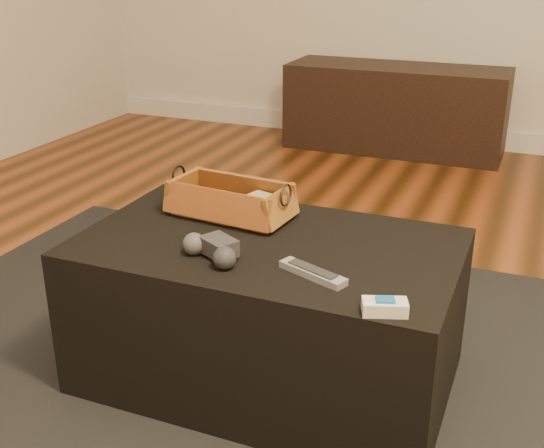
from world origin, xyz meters
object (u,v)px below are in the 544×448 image
at_px(wicker_basket, 230,202).
at_px(cream_gadget, 385,307).
at_px(ottoman, 268,311).
at_px(media_cabinet, 395,108).
at_px(silver_remote, 313,273).
at_px(game_controller, 213,249).
at_px(tv_remote, 223,209).

distance_m(wicker_basket, cream_gadget, 0.67).
bearing_deg(ottoman, cream_gadget, -34.35).
bearing_deg(cream_gadget, wicker_basket, 144.81).
relative_size(media_cabinet, wicker_basket, 3.40).
height_order(ottoman, silver_remote, silver_remote).
relative_size(game_controller, cream_gadget, 1.73).
bearing_deg(wicker_basket, tv_remote, -148.90).
height_order(media_cabinet, tv_remote, media_cabinet).
xyz_separation_m(media_cabinet, tv_remote, (0.03, -2.38, 0.20)).
xyz_separation_m(tv_remote, wicker_basket, (0.02, 0.01, 0.02)).
relative_size(tv_remote, cream_gadget, 1.78).
distance_m(media_cabinet, game_controller, 2.67).
bearing_deg(media_cabinet, wicker_basket, -88.87).
bearing_deg(game_controller, silver_remote, 1.47).
distance_m(media_cabinet, wicker_basket, 2.38).
height_order(media_cabinet, silver_remote, media_cabinet).
bearing_deg(media_cabinet, game_controller, -87.08).
bearing_deg(media_cabinet, cream_gadget, -77.82).
bearing_deg(cream_gadget, ottoman, 145.65).
relative_size(ottoman, wicker_basket, 2.65).
distance_m(media_cabinet, silver_remote, 2.69).
distance_m(media_cabinet, ottoman, 2.51).
distance_m(tv_remote, wicker_basket, 0.03).
bearing_deg(cream_gadget, game_controller, 167.60).
height_order(wicker_basket, game_controller, wicker_basket).
bearing_deg(silver_remote, tv_remote, 144.01).
height_order(wicker_basket, silver_remote, wicker_basket).
relative_size(media_cabinet, ottoman, 1.28).
bearing_deg(tv_remote, cream_gadget, -33.69).
relative_size(ottoman, silver_remote, 5.42).
height_order(media_cabinet, cream_gadget, media_cabinet).
bearing_deg(media_cabinet, tv_remote, -89.34).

